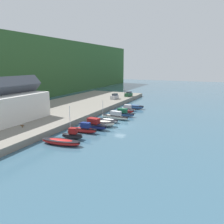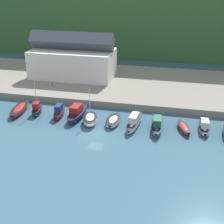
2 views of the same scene
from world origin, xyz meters
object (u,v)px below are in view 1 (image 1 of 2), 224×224
moored_boat_2 (85,129)px  moored_boat_6 (115,116)px  parked_car_0 (115,97)px  moored_boat_1 (72,135)px  parked_car_1 (129,94)px  moored_boat_0 (61,142)px  moored_boat_10 (134,107)px  moored_boat_7 (121,113)px  person_on_quay (125,92)px  moored_boat_8 (125,111)px  moored_boat_9 (127,109)px  moored_boat_3 (92,125)px  moored_boat_4 (104,123)px  moored_boat_5 (108,120)px  dog_on_quay (22,126)px

moored_boat_2 → moored_boat_6: (14.37, -0.91, -0.04)m
parked_car_0 → moored_boat_6: bearing=117.5°
moored_boat_1 → parked_car_1: moored_boat_1 is taller
moored_boat_0 → moored_boat_2: 8.25m
moored_boat_2 → moored_boat_10: 30.44m
moored_boat_7 → person_on_quay: 37.69m
moored_boat_2 → moored_boat_8: bearing=-7.9°
moored_boat_0 → moored_boat_9: (34.53, -0.20, 0.13)m
moored_boat_10 → parked_car_0: bearing=54.8°
person_on_quay → moored_boat_8: bearing=-158.0°
moored_boat_2 → moored_boat_3: 3.50m
moored_boat_2 → moored_boat_10: size_ratio=0.83×
moored_boat_2 → moored_boat_9: moored_boat_2 is taller
moored_boat_0 → moored_boat_6: bearing=-10.4°
moored_boat_0 → parked_car_1: size_ratio=1.91×
moored_boat_3 → parked_car_0: bearing=19.7°
moored_boat_9 → parked_car_0: (13.02, 10.46, 1.58)m
moored_boat_2 → parked_car_1: (48.44, 7.92, 1.42)m
parked_car_1 → moored_boat_0: bearing=106.2°
parked_car_1 → moored_boat_8: bearing=117.1°
moored_boat_4 → moored_boat_7: size_ratio=0.79×
moored_boat_2 → moored_boat_3: size_ratio=0.75×
moored_boat_5 → dog_on_quay: 21.33m
moored_boat_7 → moored_boat_10: size_ratio=1.11×
moored_boat_3 → moored_boat_5: bearing=-2.8°
parked_car_0 → parked_car_1: 9.48m
moored_boat_2 → moored_boat_7: size_ratio=0.75×
moored_boat_10 → person_on_quay: size_ratio=3.47×
moored_boat_0 → moored_boat_3: size_ratio=1.04×
moored_boat_6 → parked_car_0: 27.44m
moored_boat_5 → moored_boat_9: (15.76, 0.74, 0.19)m
moored_boat_9 → moored_boat_7: bearing=-172.1°
moored_boat_6 → moored_boat_0: bearing=-177.3°
moored_boat_9 → person_on_quay: person_on_quay is taller
moored_boat_5 → moored_boat_8: (12.38, 0.00, -0.00)m
moored_boat_4 → dog_on_quay: bearing=119.3°
moored_boat_9 → parked_car_0: 16.78m
moored_boat_6 → moored_boat_8: moored_boat_6 is taller
moored_boat_1 → moored_boat_4: bearing=-19.4°
moored_boat_1 → moored_boat_6: (18.96, -1.07, -0.04)m
parked_car_1 → moored_boat_3: bearing=108.4°
moored_boat_3 → parked_car_0: size_ratio=1.90×
moored_boat_1 → moored_boat_6: size_ratio=0.80×
moored_boat_0 → moored_boat_5: bearing=-10.4°
moored_boat_6 → person_on_quay: bearing=23.4°
moored_boat_2 → parked_car_0: bearing=8.8°
moored_boat_6 → moored_boat_4: bearing=-169.1°
moored_boat_2 → person_on_quay: person_on_quay is taller
moored_boat_4 → parked_car_1: size_ratio=1.47×
parked_car_1 → dog_on_quay: parked_car_1 is taller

